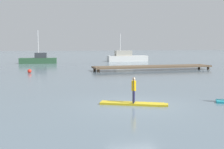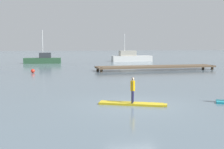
{
  "view_description": "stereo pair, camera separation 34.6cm",
  "coord_description": "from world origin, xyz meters",
  "px_view_note": "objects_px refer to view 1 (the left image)",
  "views": [
    {
      "loc": [
        -4.62,
        -12.41,
        2.82
      ],
      "look_at": [
        -0.48,
        2.57,
        1.19
      ],
      "focal_mm": 45.81,
      "sensor_mm": 36.0,
      "label": 1
    },
    {
      "loc": [
        -4.28,
        -12.5,
        2.82
      ],
      "look_at": [
        -0.48,
        2.57,
        1.19
      ],
      "focal_mm": 45.81,
      "sensor_mm": 36.0,
      "label": 2
    }
  ],
  "objects_px": {
    "paddleboard_near": "(134,104)",
    "paddler_child_solo": "(134,88)",
    "motor_boat_small_navy": "(126,57)",
    "mooring_buoy_near": "(29,71)",
    "fishing_boat_green_midground": "(39,60)"
  },
  "relations": [
    {
      "from": "paddleboard_near",
      "to": "fishing_boat_green_midground",
      "type": "relative_size",
      "value": 0.55
    },
    {
      "from": "motor_boat_small_navy",
      "to": "mooring_buoy_near",
      "type": "xyz_separation_m",
      "value": [
        -15.56,
        -16.34,
        -0.48
      ]
    },
    {
      "from": "paddler_child_solo",
      "to": "fishing_boat_green_midground",
      "type": "distance_m",
      "value": 31.8
    },
    {
      "from": "paddler_child_solo",
      "to": "mooring_buoy_near",
      "type": "distance_m",
      "value": 17.62
    },
    {
      "from": "paddleboard_near",
      "to": "fishing_boat_green_midground",
      "type": "bearing_deg",
      "value": 96.75
    },
    {
      "from": "motor_boat_small_navy",
      "to": "mooring_buoy_near",
      "type": "distance_m",
      "value": 22.57
    },
    {
      "from": "paddleboard_near",
      "to": "mooring_buoy_near",
      "type": "distance_m",
      "value": 17.61
    },
    {
      "from": "fishing_boat_green_midground",
      "to": "mooring_buoy_near",
      "type": "relative_size",
      "value": 13.97
    },
    {
      "from": "paddleboard_near",
      "to": "paddler_child_solo",
      "type": "xyz_separation_m",
      "value": [
        -0.0,
        -0.01,
        0.72
      ]
    },
    {
      "from": "paddler_child_solo",
      "to": "motor_boat_small_navy",
      "type": "height_order",
      "value": "motor_boat_small_navy"
    },
    {
      "from": "mooring_buoy_near",
      "to": "motor_boat_small_navy",
      "type": "bearing_deg",
      "value": 46.41
    },
    {
      "from": "paddleboard_near",
      "to": "paddler_child_solo",
      "type": "bearing_deg",
      "value": -110.55
    },
    {
      "from": "paddler_child_solo",
      "to": "paddleboard_near",
      "type": "bearing_deg",
      "value": 69.45
    },
    {
      "from": "paddleboard_near",
      "to": "motor_boat_small_navy",
      "type": "height_order",
      "value": "motor_boat_small_navy"
    },
    {
      "from": "fishing_boat_green_midground",
      "to": "paddleboard_near",
      "type": "bearing_deg",
      "value": -83.25
    }
  ]
}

